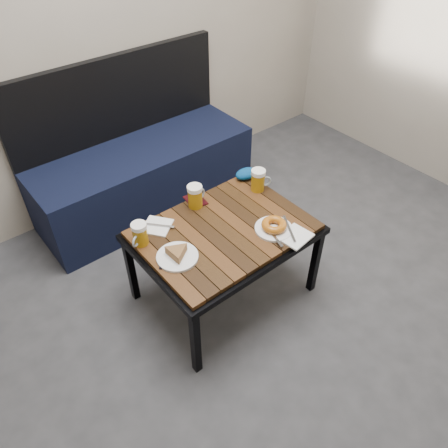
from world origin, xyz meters
TOP-DOWN VIEW (x-y plane):
  - ground at (0.00, 0.00)m, footprint 4.00×4.00m
  - bench at (0.20, 1.76)m, footprint 1.40×0.50m
  - cafe_table at (0.11, 0.82)m, footprint 0.84×0.62m
  - beer_mug_left at (-0.25, 0.98)m, footprint 0.11×0.09m
  - beer_mug_centre at (0.11, 1.05)m, footprint 0.12×0.09m
  - beer_mug_right at (0.45, 0.95)m, footprint 0.11×0.10m
  - plate_pie at (-0.17, 0.80)m, footprint 0.19×0.19m
  - plate_bagel at (0.29, 0.66)m, footprint 0.19×0.23m
  - napkin_left at (-0.13, 1.03)m, footprint 0.18×0.18m
  - napkin_right at (0.33, 0.56)m, footprint 0.16×0.14m
  - passport_navy at (-0.20, 0.81)m, footprint 0.16×0.16m
  - passport_burgundy at (0.13, 1.08)m, footprint 0.10×0.13m
  - knit_pouch at (0.47, 1.07)m, footprint 0.14×0.10m

SIDE VIEW (x-z plane):
  - ground at x=0.00m, z-range 0.00..0.00m
  - bench at x=0.20m, z-range -0.20..0.75m
  - cafe_table at x=0.11m, z-range 0.19..0.66m
  - passport_burgundy at x=0.13m, z-range 0.47..0.48m
  - passport_navy at x=-0.20m, z-range 0.47..0.48m
  - napkin_right at x=0.33m, z-range 0.47..0.48m
  - napkin_left at x=-0.13m, z-range 0.47..0.48m
  - plate_bagel at x=0.29m, z-range 0.47..0.52m
  - plate_pie at x=-0.17m, z-range 0.47..0.52m
  - knit_pouch at x=0.47m, z-range 0.47..0.53m
  - beer_mug_left at x=-0.25m, z-range 0.47..0.59m
  - beer_mug_right at x=0.45m, z-range 0.47..0.59m
  - beer_mug_centre at x=0.11m, z-range 0.47..0.60m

